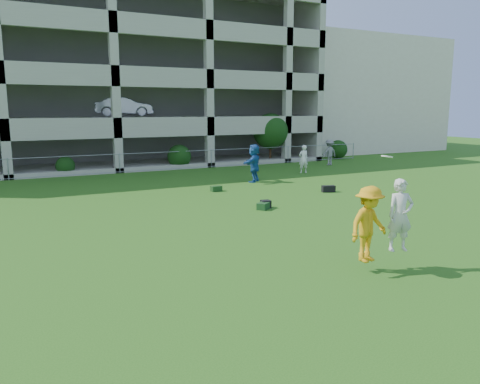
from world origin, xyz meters
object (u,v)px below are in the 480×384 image
crate_d (266,204)px  parking_garage (88,79)px  stucco_building (333,96)px  bystander_f (329,152)px  bystander_e (303,159)px  bystander_d (254,163)px  frisbee_contest (377,222)px

crate_d → parking_garage: size_ratio=0.01×
stucco_building → bystander_f: size_ratio=9.15×
stucco_building → bystander_e: (-13.11, -13.89, -4.16)m
stucco_building → parking_garage: (-23.01, -0.30, 1.01)m
bystander_e → bystander_f: size_ratio=0.96×
crate_d → parking_garage: parking_garage is taller
bystander_e → crate_d: bearing=52.4°
stucco_building → bystander_d: bearing=-138.2°
bystander_d → frisbee_contest: frisbee_contest is taller
bystander_e → parking_garage: parking_garage is taller
stucco_building → bystander_e: stucco_building is taller
parking_garage → frisbee_contest: bearing=-87.3°
bystander_f → crate_d: (-11.02, -10.14, -0.72)m
crate_d → bystander_d: bearing=64.8°
bystander_d → crate_d: (-2.81, -5.97, -0.85)m
bystander_e → frisbee_contest: 17.36m
bystander_e → bystander_f: 4.54m
bystander_d → parking_garage: bearing=-110.9°
stucco_building → bystander_f: 15.32m
frisbee_contest → crate_d: bearing=79.7°
crate_d → frisbee_contest: bearing=-100.3°
stucco_building → bystander_e: 19.55m
stucco_building → bystander_d: stucco_building is taller
bystander_e → frisbee_contest: bearing=65.9°
bystander_d → frisbee_contest: 13.99m
parking_garage → crate_d: bearing=-82.7°
bystander_f → frisbee_contest: (-12.37, -17.54, 0.32)m
stucco_building → bystander_d: 23.81m
bystander_d → stucco_building: bearing=-178.9°
bystander_f → frisbee_contest: frisbee_contest is taller
bystander_f → crate_d: bearing=39.1°
parking_garage → stucco_building: bearing=0.7°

